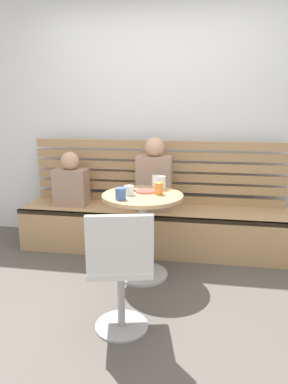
% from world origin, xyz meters
% --- Properties ---
extents(ground, '(8.00, 8.00, 0.00)m').
position_xyz_m(ground, '(0.00, 0.00, 0.00)').
color(ground, '#514C47').
extents(back_wall, '(5.20, 0.10, 2.90)m').
position_xyz_m(back_wall, '(0.00, 1.64, 1.45)').
color(back_wall, silver).
rests_on(back_wall, ground).
extents(booth_bench, '(2.70, 0.52, 0.44)m').
position_xyz_m(booth_bench, '(0.00, 1.20, 0.22)').
color(booth_bench, tan).
rests_on(booth_bench, ground).
extents(booth_backrest, '(2.65, 0.04, 0.67)m').
position_xyz_m(booth_backrest, '(0.00, 1.44, 0.78)').
color(booth_backrest, '#A68157').
rests_on(booth_backrest, booth_bench).
extents(cafe_table, '(0.68, 0.68, 0.74)m').
position_xyz_m(cafe_table, '(-0.01, 0.62, 0.52)').
color(cafe_table, '#ADADB2').
rests_on(cafe_table, ground).
extents(white_chair, '(0.48, 0.48, 0.85)m').
position_xyz_m(white_chair, '(-0.01, -0.20, 0.46)').
color(white_chair, '#ADADB2').
rests_on(white_chair, ground).
extents(person_adult, '(0.34, 0.22, 0.72)m').
position_xyz_m(person_adult, '(0.01, 1.19, 0.76)').
color(person_adult, '#9E7F6B').
rests_on(person_adult, booth_bench).
extents(person_child_left, '(0.34, 0.22, 0.56)m').
position_xyz_m(person_child_left, '(-0.87, 1.21, 0.68)').
color(person_child_left, '#9E7F6B').
rests_on(person_child_left, booth_bench).
extents(cup_glass_short, '(0.08, 0.08, 0.08)m').
position_xyz_m(cup_glass_short, '(-0.12, 0.58, 0.78)').
color(cup_glass_short, silver).
rests_on(cup_glass_short, cafe_table).
extents(cup_glass_tall, '(0.07, 0.07, 0.12)m').
position_xyz_m(cup_glass_tall, '(0.13, 0.81, 0.80)').
color(cup_glass_tall, silver).
rests_on(cup_glass_tall, cafe_table).
extents(cup_tumbler_orange, '(0.07, 0.07, 0.10)m').
position_xyz_m(cup_tumbler_orange, '(0.12, 0.64, 0.79)').
color(cup_tumbler_orange, orange).
rests_on(cup_tumbler_orange, cafe_table).
extents(cup_water_clear, '(0.07, 0.07, 0.11)m').
position_xyz_m(cup_water_clear, '(0.06, 0.89, 0.80)').
color(cup_water_clear, white).
rests_on(cup_water_clear, cafe_table).
extents(cup_mug_blue, '(0.08, 0.08, 0.09)m').
position_xyz_m(cup_mug_blue, '(-0.15, 0.43, 0.79)').
color(cup_mug_blue, '#3D5B9E').
rests_on(cup_mug_blue, cafe_table).
extents(plate_small, '(0.17, 0.17, 0.01)m').
position_xyz_m(plate_small, '(-0.00, 0.70, 0.75)').
color(plate_small, '#DB4C42').
rests_on(plate_small, cafe_table).
extents(phone_on_table, '(0.16, 0.11, 0.01)m').
position_xyz_m(phone_on_table, '(-0.16, 0.72, 0.74)').
color(phone_on_table, black).
rests_on(phone_on_table, cafe_table).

